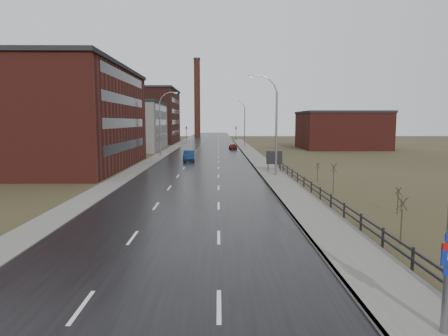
{
  "coord_description": "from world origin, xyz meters",
  "views": [
    {
      "loc": [
        2.29,
        -8.78,
        6.24
      ],
      "look_at": [
        2.68,
        18.82,
        3.0
      ],
      "focal_mm": 32.0,
      "sensor_mm": 36.0,
      "label": 1
    }
  ],
  "objects_px": {
    "car_near": "(189,156)",
    "car_far": "(233,147)",
    "billboard": "(274,158)",
    "streetlight_main": "(446,128)"
  },
  "relations": [
    {
      "from": "car_near",
      "to": "car_far",
      "type": "height_order",
      "value": "car_near"
    },
    {
      "from": "billboard",
      "to": "car_far",
      "type": "relative_size",
      "value": 0.7
    },
    {
      "from": "streetlight_main",
      "to": "car_near",
      "type": "relative_size",
      "value": 2.44
    },
    {
      "from": "billboard",
      "to": "car_near",
      "type": "xyz_separation_m",
      "value": [
        -11.39,
        14.03,
        -0.94
      ]
    },
    {
      "from": "car_near",
      "to": "streetlight_main",
      "type": "bearing_deg",
      "value": -80.35
    },
    {
      "from": "streetlight_main",
      "to": "car_near",
      "type": "distance_m",
      "value": 52.8
    },
    {
      "from": "billboard",
      "to": "car_near",
      "type": "bearing_deg",
      "value": 129.06
    },
    {
      "from": "car_near",
      "to": "car_far",
      "type": "relative_size",
      "value": 1.32
    },
    {
      "from": "streetlight_main",
      "to": "car_near",
      "type": "xyz_separation_m",
      "value": [
        -10.76,
        51.42,
        -5.24
      ]
    },
    {
      "from": "streetlight_main",
      "to": "billboard",
      "type": "height_order",
      "value": "streetlight_main"
    }
  ]
}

